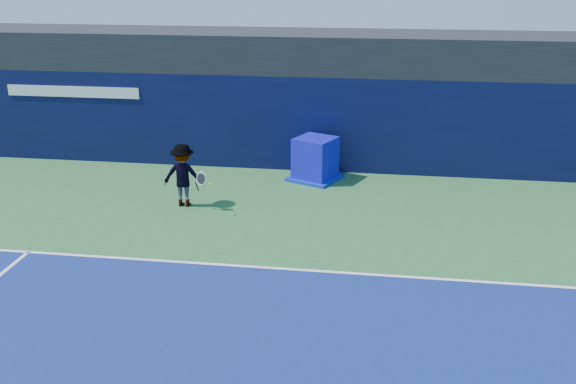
{
  "coord_description": "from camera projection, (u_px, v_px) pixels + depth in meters",
  "views": [
    {
      "loc": [
        2.9,
        -9.49,
        6.39
      ],
      "look_at": [
        0.78,
        5.2,
        1.0
      ],
      "focal_mm": 40.0,
      "sensor_mm": 36.0,
      "label": 1
    }
  ],
  "objects": [
    {
      "name": "stadium_band",
      "position": [
        292.0,
        51.0,
        20.87
      ],
      "size": [
        36.0,
        3.0,
        1.2
      ],
      "primitive_type": "cube",
      "color": "black",
      "rests_on": "back_wall_assembly"
    },
    {
      "name": "tennis_player",
      "position": [
        183.0,
        175.0,
        17.43
      ],
      "size": [
        1.32,
        0.73,
        1.74
      ],
      "color": "white",
      "rests_on": "ground"
    },
    {
      "name": "tennis_ball",
      "position": [
        210.0,
        184.0,
        16.65
      ],
      "size": [
        0.06,
        0.06,
        0.06
      ],
      "color": "#CBED1A",
      "rests_on": "ground"
    },
    {
      "name": "ground",
      "position": [
        203.0,
        341.0,
        11.4
      ],
      "size": [
        80.0,
        80.0,
        0.0
      ],
      "primitive_type": "plane",
      "color": "#2C6332",
      "rests_on": "ground"
    },
    {
      "name": "baseline",
      "position": [
        239.0,
        266.0,
        14.19
      ],
      "size": [
        24.0,
        0.1,
        0.01
      ],
      "primitive_type": "cube",
      "color": "white",
      "rests_on": "ground"
    },
    {
      "name": "equipment_cart",
      "position": [
        315.0,
        160.0,
        19.63
      ],
      "size": [
        1.81,
        1.81,
        1.31
      ],
      "color": "#120DB8",
      "rests_on": "ground"
    },
    {
      "name": "back_wall_assembly",
      "position": [
        288.0,
        121.0,
        20.66
      ],
      "size": [
        36.0,
        1.03,
        3.0
      ],
      "color": "black",
      "rests_on": "ground"
    }
  ]
}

